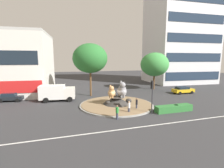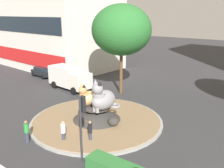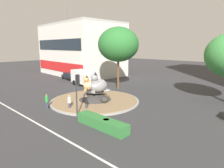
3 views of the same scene
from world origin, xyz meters
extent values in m
plane|color=#333335|center=(0.00, 0.00, 0.00)|extent=(160.00, 160.00, 0.00)
cylinder|color=gray|center=(0.00, 0.00, 0.09)|extent=(11.75, 11.75, 0.18)
cylinder|color=#846B4C|center=(0.00, 0.00, 0.22)|extent=(11.28, 11.28, 0.07)
cone|color=#33302D|center=(0.00, 0.00, 0.83)|extent=(4.27, 4.27, 1.16)
cylinder|color=#33302D|center=(0.00, 0.00, 1.36)|extent=(2.35, 2.35, 0.12)
ellipsoid|color=#33302D|center=(2.00, -0.27, 0.64)|extent=(0.96, 0.88, 0.77)
ellipsoid|color=#33302D|center=(-0.31, 1.73, 0.47)|extent=(0.54, 0.55, 0.43)
ellipsoid|color=#33302D|center=(-1.48, -0.22, 0.62)|extent=(0.91, 0.82, 0.73)
ellipsoid|color=#33302D|center=(0.00, -1.46, 0.52)|extent=(0.66, 0.52, 0.53)
ellipsoid|color=tan|center=(-0.86, -0.14, 2.08)|extent=(1.66, 2.10, 1.33)
cylinder|color=tan|center=(-0.97, -0.49, 2.23)|extent=(1.09, 1.09, 0.83)
sphere|color=tan|center=(-1.01, -0.61, 2.96)|extent=(0.73, 0.73, 0.73)
torus|color=tan|center=(-0.35, 0.49, 1.55)|extent=(1.01, 1.01, 0.17)
cone|color=black|center=(-0.82, -0.67, 3.39)|extent=(0.38, 0.38, 0.30)
cone|color=tan|center=(-1.20, -0.55, 3.39)|extent=(0.38, 0.38, 0.30)
cylinder|color=tan|center=(-0.91, -0.82, 1.58)|extent=(0.23, 0.23, 0.33)
cylinder|color=tan|center=(-1.20, -0.73, 1.58)|extent=(0.23, 0.23, 0.33)
ellipsoid|color=gray|center=(0.86, -0.09, 2.28)|extent=(1.90, 2.60, 1.72)
cylinder|color=gray|center=(0.77, -0.56, 2.47)|extent=(1.30, 1.30, 1.08)
sphere|color=gray|center=(0.74, -0.73, 3.41)|extent=(0.95, 0.95, 0.95)
torus|color=gray|center=(1.41, 0.79, 1.59)|extent=(1.30, 1.30, 0.22)
cone|color=black|center=(1.00, -0.78, 3.96)|extent=(0.45, 0.45, 0.39)
cone|color=gray|center=(0.49, -0.68, 3.96)|extent=(0.45, 0.45, 0.39)
cylinder|color=gray|center=(0.90, -0.98, 1.63)|extent=(0.30, 0.30, 0.43)
cylinder|color=gray|center=(0.51, -0.91, 1.63)|extent=(0.30, 0.30, 0.43)
cylinder|color=#2D2D33|center=(3.20, -5.44, 2.26)|extent=(0.14, 0.14, 4.51)
cube|color=black|center=(3.24, -5.22, 3.99)|extent=(0.36, 0.30, 1.05)
sphere|color=#360606|center=(3.26, -5.14, 4.30)|extent=(0.18, 0.18, 0.18)
sphere|color=orange|center=(3.26, -5.14, 3.99)|extent=(0.18, 0.18, 0.18)
sphere|color=black|center=(3.26, -5.14, 3.67)|extent=(0.18, 0.18, 0.18)
cube|color=silver|center=(-21.77, 15.05, 6.16)|extent=(22.97, 14.83, 12.31)
cube|color=red|center=(-22.32, 8.50, 2.46)|extent=(21.01, 1.90, 2.22)
cube|color=#19232D|center=(-22.32, 8.52, 7.63)|extent=(20.13, 1.78, 2.46)
cylinder|color=brown|center=(-2.84, 8.07, 2.42)|extent=(0.37, 0.37, 4.83)
ellipsoid|color=#286B2D|center=(-2.84, 8.07, 7.57)|extent=(6.84, 6.84, 5.81)
cylinder|color=#33384C|center=(-1.88, -5.97, 0.41)|extent=(0.27, 0.27, 0.82)
cylinder|color=#288C38|center=(-1.88, -5.97, 1.18)|extent=(0.36, 0.36, 0.71)
sphere|color=#936B4C|center=(-1.88, -5.97, 1.65)|extent=(0.24, 0.24, 0.24)
cylinder|color=#33384C|center=(2.02, -3.23, 0.41)|extent=(0.23, 0.23, 0.83)
cylinder|color=black|center=(2.02, -3.23, 1.19)|extent=(0.31, 0.31, 0.72)
sphere|color=#936B4C|center=(2.02, -3.23, 1.67)|extent=(0.24, 0.24, 0.24)
cylinder|color=#33384C|center=(0.34, -4.36, 0.40)|extent=(0.27, 0.27, 0.80)
cylinder|color=silver|center=(0.34, -4.36, 1.15)|extent=(0.36, 0.36, 0.70)
sphere|color=tan|center=(0.34, -4.36, 1.61)|extent=(0.23, 0.23, 0.23)
cube|color=black|center=(-17.06, 7.85, 0.64)|extent=(4.26, 2.37, 0.63)
cube|color=#19232D|center=(-17.26, 7.88, 1.23)|extent=(2.46, 1.91, 0.55)
cylinder|color=black|center=(-15.61, 8.58, 0.32)|extent=(0.66, 0.30, 0.64)
cylinder|color=black|center=(-15.86, 6.76, 0.32)|extent=(0.66, 0.30, 0.64)
cylinder|color=black|center=(-18.26, 8.94, 0.32)|extent=(0.66, 0.30, 0.64)
cylinder|color=black|center=(-18.51, 7.12, 0.32)|extent=(0.66, 0.30, 0.64)
cube|color=silver|center=(-7.05, 5.52, 1.40)|extent=(2.04, 2.54, 1.91)
cube|color=silver|center=(-10.03, 5.84, 1.64)|extent=(4.43, 2.80, 2.38)
cylinder|color=black|center=(-6.86, 6.68, 0.45)|extent=(0.93, 0.39, 0.90)
cylinder|color=black|center=(-7.11, 4.34, 0.45)|extent=(0.93, 0.39, 0.90)
cylinder|color=black|center=(-10.80, 7.11, 0.45)|extent=(0.93, 0.39, 0.90)
cylinder|color=black|center=(-11.05, 4.76, 0.45)|extent=(0.93, 0.39, 0.90)
camera|label=1|loc=(-7.94, -23.96, 7.21)|focal=25.84mm
camera|label=2|loc=(13.25, -15.89, 9.45)|focal=39.93mm
camera|label=3|loc=(18.31, -16.70, 7.26)|focal=30.48mm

